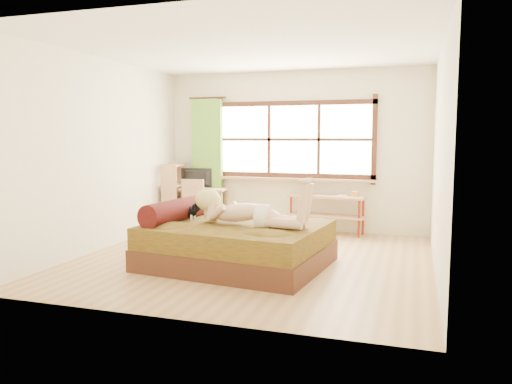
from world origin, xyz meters
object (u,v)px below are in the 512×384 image
(chair, at_px, (191,203))
(bookshelf, at_px, (173,195))
(bed, at_px, (233,242))
(kitten, at_px, (188,210))
(pipe_shelf, at_px, (327,205))
(desk, at_px, (195,193))
(woman, at_px, (247,199))

(chair, xyz_separation_m, bookshelf, (-0.46, 0.24, 0.08))
(bed, xyz_separation_m, chair, (-1.48, 1.92, 0.20))
(bed, distance_m, kitten, 0.77)
(chair, bearing_deg, bookshelf, 144.69)
(pipe_shelf, bearing_deg, desk, -168.44)
(kitten, bearing_deg, chair, 120.53)
(woman, xyz_separation_m, desk, (-1.77, 2.34, -0.24))
(bed, height_order, chair, chair)
(bed, height_order, desk, bed)
(pipe_shelf, xyz_separation_m, bookshelf, (-2.70, -0.24, 0.10))
(pipe_shelf, bearing_deg, kitten, -113.11)
(kitten, bearing_deg, woman, -3.12)
(desk, relative_size, chair, 1.34)
(kitten, xyz_separation_m, pipe_shelf, (1.43, 2.31, -0.19))
(desk, xyz_separation_m, chair, (0.09, -0.37, -0.12))
(desk, distance_m, bookshelf, 0.39)
(chair, bearing_deg, woman, -56.96)
(bookshelf, bearing_deg, desk, 10.71)
(bed, distance_m, woman, 0.60)
(woman, distance_m, chair, 2.61)
(woman, height_order, chair, woman)
(pipe_shelf, distance_m, bookshelf, 2.71)
(bed, bearing_deg, chair, 134.23)
(woman, bearing_deg, desk, 133.66)
(woman, xyz_separation_m, bookshelf, (-2.14, 2.22, -0.27))
(bed, relative_size, chair, 2.62)
(bookshelf, bearing_deg, bed, -56.39)
(woman, bearing_deg, kitten, 176.88)
(kitten, relative_size, bookshelf, 0.28)
(woman, relative_size, pipe_shelf, 1.13)
(kitten, height_order, bookshelf, bookshelf)
(pipe_shelf, height_order, bookshelf, bookshelf)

